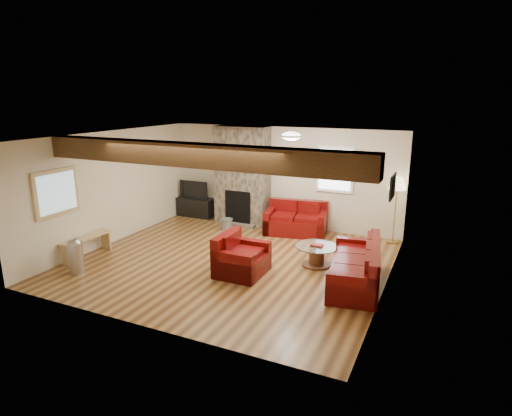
{
  "coord_description": "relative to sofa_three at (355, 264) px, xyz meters",
  "views": [
    {
      "loc": [
        3.84,
        -7.11,
        3.26
      ],
      "look_at": [
        0.36,
        0.4,
        1.06
      ],
      "focal_mm": 30.0,
      "sensor_mm": 36.0,
      "label": 1
    }
  ],
  "objects": [
    {
      "name": "artwork_back",
      "position": [
        -2.33,
        2.73,
        1.32
      ],
      "size": [
        0.42,
        0.06,
        0.52
      ],
      "primitive_type": null,
      "color": "black",
      "rests_on": "room"
    },
    {
      "name": "television",
      "position": [
        -4.93,
        2.55,
        0.38
      ],
      "size": [
        0.85,
        0.11,
        0.49
      ],
      "primitive_type": "imported",
      "color": "black",
      "rests_on": "tv_cabinet"
    },
    {
      "name": "coal_bucket",
      "position": [
        -3.55,
        1.82,
        -0.23
      ],
      "size": [
        0.31,
        0.31,
        0.29
      ],
      "primitive_type": null,
      "color": "gray",
      "rests_on": "floor"
    },
    {
      "name": "hatch_window",
      "position": [
        -5.44,
        -1.48,
        1.07
      ],
      "size": [
        0.08,
        1.0,
        0.9
      ],
      "primitive_type": null,
      "color": "tan",
      "rests_on": "room"
    },
    {
      "name": "ceiling_dome",
      "position": [
        -1.58,
        0.92,
        2.06
      ],
      "size": [
        0.4,
        0.4,
        0.18
      ],
      "primitive_type": null,
      "color": "#F3E4CE",
      "rests_on": "room"
    },
    {
      "name": "loveseat",
      "position": [
        -1.91,
        2.25,
        0.01
      ],
      "size": [
        1.57,
        1.07,
        0.77
      ],
      "primitive_type": null,
      "rotation": [
        0.0,
        0.0,
        0.17
      ],
      "color": "#410904",
      "rests_on": "floor"
    },
    {
      "name": "room",
      "position": [
        -2.48,
        0.02,
        0.87
      ],
      "size": [
        8.0,
        8.0,
        8.0
      ],
      "color": "#4E2E14",
      "rests_on": "ground"
    },
    {
      "name": "floor_lamp",
      "position": [
        0.32,
        2.57,
        0.92
      ],
      "size": [
        0.39,
        0.39,
        1.51
      ],
      "color": "#A98546",
      "rests_on": "floor"
    },
    {
      "name": "pine_bench",
      "position": [
        -5.31,
        -1.0,
        -0.16
      ],
      "size": [
        0.27,
        1.16,
        0.44
      ],
      "primitive_type": null,
      "color": "tan",
      "rests_on": "floor"
    },
    {
      "name": "chimney_breast",
      "position": [
        -3.48,
        2.51,
        0.84
      ],
      "size": [
        1.4,
        0.67,
        2.5
      ],
      "color": "#353129",
      "rests_on": "floor"
    },
    {
      "name": "pedal_bin",
      "position": [
        -4.84,
        -1.72,
        -0.02
      ],
      "size": [
        0.34,
        0.34,
        0.71
      ],
      "primitive_type": null,
      "rotation": [
        0.0,
        0.0,
        0.24
      ],
      "color": "#A5A4A9",
      "rests_on": "floor"
    },
    {
      "name": "coffee_table",
      "position": [
        -0.86,
        0.54,
        -0.17
      ],
      "size": [
        0.84,
        0.84,
        0.44
      ],
      "color": "#4D2A18",
      "rests_on": "floor"
    },
    {
      "name": "tv_cabinet",
      "position": [
        -4.93,
        2.55,
        -0.12
      ],
      "size": [
        1.03,
        0.41,
        0.51
      ],
      "primitive_type": "cube",
      "color": "black",
      "rests_on": "floor"
    },
    {
      "name": "oak_beam",
      "position": [
        -2.48,
        -1.23,
        1.93
      ],
      "size": [
        6.0,
        0.36,
        0.38
      ],
      "primitive_type": "cube",
      "color": "#341E0F",
      "rests_on": "room"
    },
    {
      "name": "armchair_red",
      "position": [
        -2.01,
        -0.43,
        0.0
      ],
      "size": [
        0.83,
        0.94,
        0.76
      ],
      "primitive_type": null,
      "rotation": [
        0.0,
        0.0,
        1.58
      ],
      "color": "#410904",
      "rests_on": "floor"
    },
    {
      "name": "sofa_three",
      "position": [
        0.0,
        0.0,
        0.0
      ],
      "size": [
        1.12,
        2.06,
        0.75
      ],
      "primitive_type": null,
      "rotation": [
        0.0,
        0.0,
        -1.41
      ],
      "color": "#410904",
      "rests_on": "floor"
    },
    {
      "name": "artwork_right",
      "position": [
        0.48,
        0.32,
        1.37
      ],
      "size": [
        0.06,
        0.55,
        0.42
      ],
      "primitive_type": null,
      "color": "black",
      "rests_on": "room"
    },
    {
      "name": "back_window",
      "position": [
        -1.13,
        2.73,
        1.17
      ],
      "size": [
        0.9,
        0.08,
        1.1
      ],
      "primitive_type": null,
      "color": "white",
      "rests_on": "room"
    }
  ]
}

